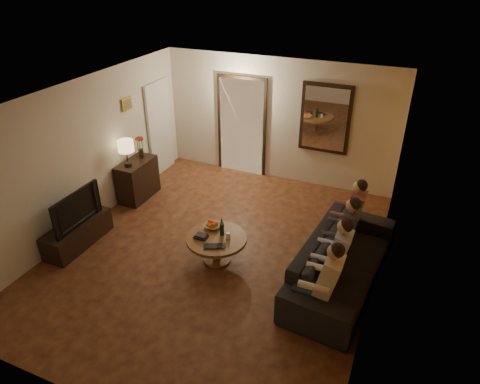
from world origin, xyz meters
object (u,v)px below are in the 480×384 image
at_px(person_b, 333,259).
at_px(person_c, 342,237).
at_px(tv, 72,208).
at_px(coffee_table, 217,249).
at_px(dog, 308,264).
at_px(laptop, 214,248).
at_px(tv_stand, 78,233).
at_px(sofa, 342,261).
at_px(bowl, 212,226).
at_px(person_d, 349,217).
at_px(table_lamp, 127,153).
at_px(dresser, 138,180).
at_px(wine_bottle, 222,227).
at_px(person_a, 323,286).

xyz_separation_m(person_b, person_c, (0.00, 0.60, 0.00)).
xyz_separation_m(tv, coffee_table, (2.36, 0.52, -0.50)).
bearing_deg(dog, laptop, 175.52).
distance_m(tv_stand, sofa, 4.37).
bearing_deg(bowl, person_d, 25.26).
distance_m(table_lamp, coffee_table, 2.71).
distance_m(dresser, person_c, 4.26).
distance_m(tv, dog, 3.90).
distance_m(tv, person_b, 4.23).
height_order(sofa, bowl, sofa).
relative_size(tv_stand, sofa, 0.49).
relative_size(tv_stand, tv, 1.21).
height_order(dresser, bowl, dresser).
relative_size(sofa, laptop, 7.88).
height_order(tv_stand, wine_bottle, wine_bottle).
bearing_deg(laptop, bowl, 93.34).
height_order(table_lamp, person_c, table_lamp).
bearing_deg(coffee_table, table_lamp, 156.50).
relative_size(dresser, table_lamp, 1.64).
height_order(table_lamp, coffee_table, table_lamp).
height_order(table_lamp, laptop, table_lamp).
bearing_deg(sofa, person_d, 12.48).
relative_size(person_d, bowl, 4.63).
relative_size(table_lamp, wine_bottle, 1.74).
distance_m(coffee_table, wine_bottle, 0.40).
xyz_separation_m(table_lamp, coffee_table, (2.36, -1.03, -0.83)).
distance_m(person_a, coffee_table, 1.98).
xyz_separation_m(sofa, dog, (-0.48, -0.13, -0.10)).
relative_size(person_d, wine_bottle, 3.87).
bearing_deg(wine_bottle, laptop, -82.50).
relative_size(tv, wine_bottle, 3.36).
xyz_separation_m(tv_stand, bowl, (2.18, 0.74, 0.27)).
xyz_separation_m(person_d, dog, (-0.38, -1.03, -0.32)).
bearing_deg(bowl, tv_stand, -161.31).
distance_m(wine_bottle, laptop, 0.41).
xyz_separation_m(table_lamp, wine_bottle, (2.41, -0.93, -0.45)).
relative_size(bowl, laptop, 0.79).
height_order(tv_stand, person_a, person_a).
bearing_deg(tv_stand, dresser, 90.00).
bearing_deg(tv_stand, person_c, 14.54).
bearing_deg(dog, tv, 168.02).
height_order(person_b, laptop, person_b).
bearing_deg(dog, sofa, -6.83).
distance_m(sofa, dog, 0.51).
height_order(sofa, wine_bottle, wine_bottle).
xyz_separation_m(table_lamp, laptop, (2.46, -1.31, -0.60)).
relative_size(tv, bowl, 4.02).
relative_size(table_lamp, person_c, 0.45).
height_order(sofa, person_d, person_d).
height_order(person_d, wine_bottle, person_d).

